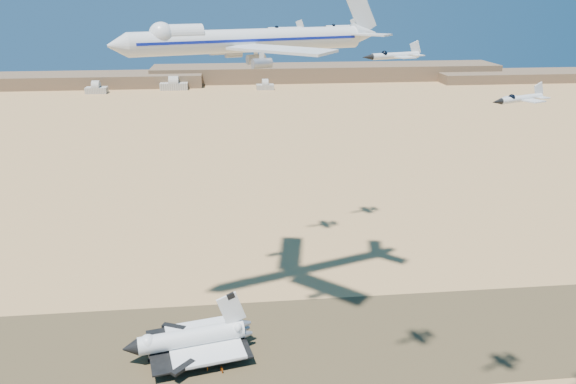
{
  "coord_description": "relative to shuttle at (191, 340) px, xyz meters",
  "views": [
    {
      "loc": [
        -1.66,
        -145.91,
        101.91
      ],
      "look_at": [
        14.95,
        8.0,
        46.54
      ],
      "focal_mm": 35.0,
      "sensor_mm": 36.0,
      "label": 1
    }
  ],
  "objects": [
    {
      "name": "crew_a",
      "position": [
        4.91,
        -8.59,
        -4.15
      ],
      "size": [
        0.52,
        0.67,
        1.61
      ],
      "primitive_type": "imported",
      "rotation": [
        0.0,
        0.0,
        1.82
      ],
      "color": "#E75B0D",
      "rests_on": "runway"
    },
    {
      "name": "chase_jet_b",
      "position": [
        70.85,
        -38.78,
        77.04
      ],
      "size": [
        13.86,
        8.26,
        3.59
      ],
      "rotation": [
        0.0,
        0.0,
        0.41
      ],
      "color": "silver"
    },
    {
      "name": "hangars",
      "position": [
        -48.91,
        480.79,
        -0.19
      ],
      "size": [
        200.5,
        29.5,
        30.0
      ],
      "color": "#BBB5A5",
      "rests_on": "ground"
    },
    {
      "name": "chase_jet_f",
      "position": [
        58.33,
        82.07,
        83.84
      ],
      "size": [
        16.25,
        9.45,
        4.14
      ],
      "rotation": [
        0.0,
        0.0,
        0.29
      ],
      "color": "silver"
    },
    {
      "name": "crew_c",
      "position": [
        9.11,
        -10.11,
        -4.13
      ],
      "size": [
        0.87,
        1.09,
        1.66
      ],
      "primitive_type": "imported",
      "rotation": [
        0.0,
        0.0,
        2.02
      ],
      "color": "#E75B0D",
      "rests_on": "runway"
    },
    {
      "name": "chase_jet_a",
      "position": [
        48.58,
        -26.13,
        84.28
      ],
      "size": [
        14.18,
        8.31,
        3.62
      ],
      "rotation": [
        0.0,
        0.0,
        0.32
      ],
      "color": "silver"
    },
    {
      "name": "carrier_747",
      "position": [
        18.2,
        22.0,
        83.74
      ],
      "size": [
        81.64,
        60.53,
        20.54
      ],
      "rotation": [
        0.0,
        0.0,
        0.33
      ],
      "color": "silver"
    },
    {
      "name": "chase_jet_e",
      "position": [
        34.7,
        66.46,
        84.15
      ],
      "size": [
        16.33,
        9.23,
        4.11
      ],
      "rotation": [
        0.0,
        0.0,
        0.19
      ],
      "color": "silver"
    },
    {
      "name": "crew_b",
      "position": [
        8.83,
        -8.98,
        -4.16
      ],
      "size": [
        0.56,
        0.83,
        1.6
      ],
      "primitive_type": "imported",
      "rotation": [
        0.0,
        0.0,
        1.72
      ],
      "color": "#E75B0D",
      "rests_on": "runway"
    },
    {
      "name": "ridgeline",
      "position": [
        80.41,
        529.66,
        2.61
      ],
      "size": [
        960.0,
        90.0,
        18.0
      ],
      "color": "brown",
      "rests_on": "ground"
    },
    {
      "name": "shuttle",
      "position": [
        0.0,
        0.0,
        0.0
      ],
      "size": [
        37.85,
        28.18,
        18.66
      ],
      "rotation": [
        0.0,
        0.0,
        0.2
      ],
      "color": "silver",
      "rests_on": "runway"
    },
    {
      "name": "runway",
      "position": [
        15.09,
        2.35,
        -4.99
      ],
      "size": [
        600.0,
        50.0,
        0.06
      ],
      "primitive_type": "cube",
      "color": "brown",
      "rests_on": "ground"
    },
    {
      "name": "ground",
      "position": [
        15.09,
        2.35,
        -5.02
      ],
      "size": [
        1200.0,
        1200.0,
        0.0
      ],
      "primitive_type": "plane",
      "color": "tan",
      "rests_on": "ground"
    }
  ]
}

